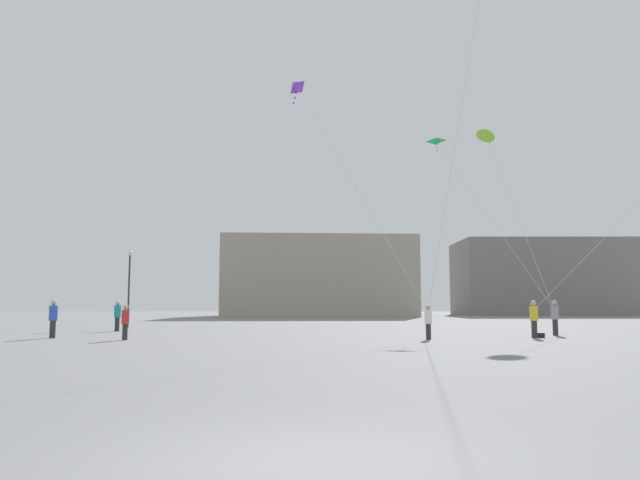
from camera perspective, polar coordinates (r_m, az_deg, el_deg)
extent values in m
plane|color=slate|center=(6.31, -1.66, -20.45)|extent=(300.00, 300.00, 0.00)
cylinder|color=#2D2D33|center=(31.32, 19.40, -7.88)|extent=(0.27, 0.27, 0.82)
cylinder|color=yellow|center=(31.30, 19.35, -6.49)|extent=(0.39, 0.39, 0.71)
sphere|color=tan|center=(31.30, 19.32, -5.59)|extent=(0.27, 0.27, 0.27)
cylinder|color=#2D2D33|center=(32.05, -23.72, -7.66)|extent=(0.27, 0.27, 0.83)
cylinder|color=#3351B7|center=(32.03, -23.66, -6.28)|extent=(0.39, 0.39, 0.72)
sphere|color=tan|center=(32.03, -23.62, -5.40)|extent=(0.27, 0.27, 0.27)
cylinder|color=#2D2D33|center=(29.16, -17.77, -8.19)|extent=(0.23, 0.23, 0.72)
cylinder|color=red|center=(29.14, -17.73, -6.87)|extent=(0.34, 0.34, 0.63)
sphere|color=tan|center=(29.13, -17.70, -6.02)|extent=(0.23, 0.23, 0.23)
cylinder|color=#2D2D33|center=(39.03, -18.44, -7.49)|extent=(0.27, 0.27, 0.83)
cylinder|color=teal|center=(39.01, -18.40, -6.35)|extent=(0.40, 0.40, 0.72)
sphere|color=tan|center=(39.01, -18.38, -5.62)|extent=(0.27, 0.27, 0.27)
cylinder|color=#2D2D33|center=(28.71, 10.10, -8.43)|extent=(0.23, 0.23, 0.71)
cylinder|color=white|center=(28.68, 10.08, -7.10)|extent=(0.34, 0.34, 0.62)
sphere|color=tan|center=(28.68, 10.06, -6.25)|extent=(0.23, 0.23, 0.23)
cylinder|color=#2D2D33|center=(34.26, 21.14, -7.63)|extent=(0.27, 0.27, 0.83)
cylinder|color=gray|center=(34.24, 21.09, -6.34)|extent=(0.40, 0.40, 0.72)
sphere|color=tan|center=(34.24, 21.06, -5.51)|extent=(0.27, 0.27, 0.27)
pyramid|color=purple|center=(29.98, -2.18, 14.09)|extent=(0.78, 1.08, 0.43)
sphere|color=purple|center=(30.02, -2.26, 13.60)|extent=(0.10, 0.10, 0.10)
sphere|color=purple|center=(30.07, -2.37, 13.14)|extent=(0.10, 0.10, 0.10)
sphere|color=purple|center=(30.12, -2.48, 12.68)|extent=(0.10, 0.10, 0.10)
cylinder|color=silver|center=(28.69, 3.90, 4.00)|extent=(6.08, 0.21, 10.60)
cylinder|color=silver|center=(28.67, 24.82, -0.06)|extent=(3.54, 7.33, 6.02)
cone|color=#8CD12D|center=(42.86, 15.24, 9.44)|extent=(1.68, 1.70, 0.81)
sphere|color=#8CD12D|center=(42.70, 15.36, 9.21)|extent=(0.10, 0.10, 0.10)
sphere|color=#8CD12D|center=(42.54, 15.49, 8.98)|extent=(0.10, 0.10, 0.10)
sphere|color=#8CD12D|center=(42.38, 15.61, 8.75)|extent=(0.10, 0.10, 0.10)
cylinder|color=silver|center=(38.15, 17.85, 2.53)|extent=(1.22, 7.85, 11.61)
pyramid|color=green|center=(45.82, 10.78, 9.11)|extent=(1.22, 0.87, 0.55)
sphere|color=green|center=(45.91, 10.82, 8.78)|extent=(0.10, 0.10, 0.10)
sphere|color=green|center=(45.99, 10.86, 8.48)|extent=(0.10, 0.10, 0.10)
sphere|color=green|center=(46.08, 10.89, 8.19)|extent=(0.10, 0.10, 0.10)
cylinder|color=silver|center=(39.53, 15.21, 2.58)|extent=(3.90, 11.44, 12.20)
cylinder|color=silver|center=(27.86, 12.53, 8.61)|extent=(2.04, 3.91, 14.55)
cube|color=#A39984|center=(87.58, -0.27, -3.57)|extent=(27.23, 19.57, 10.90)
cube|color=gray|center=(103.95, 20.11, -3.36)|extent=(26.88, 14.66, 11.76)
cylinder|color=#2D2D30|center=(44.13, -17.44, -4.61)|extent=(0.12, 0.12, 5.02)
sphere|color=#EAE5C6|center=(44.26, -17.33, -1.17)|extent=(0.36, 0.36, 0.36)
cube|color=black|center=(31.54, 19.97, -8.38)|extent=(0.33, 0.18, 0.24)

